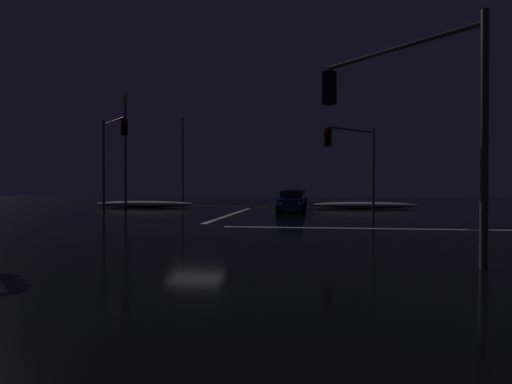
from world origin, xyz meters
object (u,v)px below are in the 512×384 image
at_px(sedan_blue, 291,201).
at_px(sedan_green, 294,199).
at_px(sedan_red, 294,197).
at_px(streetlamp_left_far, 183,153).
at_px(traffic_signal_ne, 354,153).
at_px(sedan_silver, 298,196).
at_px(streetlamp_left_near, 125,143).
at_px(traffic_signal_nw, 112,148).
at_px(traffic_signal_se, 404,102).

height_order(sedan_blue, sedan_green, same).
height_order(sedan_green, sedan_red, same).
xyz_separation_m(sedan_blue, streetlamp_left_far, (-14.03, 18.54, 5.07)).
bearing_deg(streetlamp_left_far, traffic_signal_ne, -51.12).
distance_m(sedan_blue, streetlamp_left_far, 23.80).
xyz_separation_m(sedan_green, sedan_silver, (-0.11, 11.60, 0.00)).
xyz_separation_m(traffic_signal_ne, streetlamp_left_near, (-18.20, 6.57, 1.55)).
height_order(sedan_green, streetlamp_left_near, streetlamp_left_near).
relative_size(sedan_red, streetlamp_left_near, 0.45).
bearing_deg(sedan_blue, traffic_signal_ne, -44.03).
bearing_deg(sedan_red, sedan_silver, 88.37).
xyz_separation_m(sedan_blue, streetlamp_left_near, (-14.03, 2.54, 4.75)).
distance_m(sedan_silver, traffic_signal_ne, 21.92).
xyz_separation_m(sedan_silver, streetlamp_left_near, (-13.83, -14.67, 4.75)).
xyz_separation_m(traffic_signal_ne, traffic_signal_nw, (-16.30, 0.17, 0.55)).
height_order(sedan_blue, sedan_red, same).
bearing_deg(sedan_silver, sedan_blue, -89.32).
relative_size(sedan_green, streetlamp_left_near, 0.45).
bearing_deg(sedan_red, streetlamp_left_far, 154.30).
distance_m(sedan_red, streetlamp_left_far, 16.00).
height_order(sedan_silver, traffic_signal_ne, traffic_signal_ne).
bearing_deg(traffic_signal_nw, sedan_red, 53.31).
relative_size(sedan_silver, streetlamp_left_near, 0.45).
bearing_deg(sedan_red, streetlamp_left_near, -145.45).
bearing_deg(sedan_red, sedan_green, -87.67).
relative_size(sedan_blue, streetlamp_left_far, 0.42).
bearing_deg(sedan_green, sedan_red, 92.33).
bearing_deg(traffic_signal_ne, traffic_signal_nw, 179.39).
bearing_deg(traffic_signal_nw, streetlamp_left_far, 94.84).
bearing_deg(sedan_silver, sedan_green, -89.47).
xyz_separation_m(traffic_signal_nw, streetlamp_left_near, (-1.90, 6.40, 0.99)).
height_order(sedan_silver, streetlamp_left_far, streetlamp_left_far).
relative_size(streetlamp_left_near, streetlamp_left_far, 0.94).
height_order(sedan_blue, traffic_signal_nw, traffic_signal_nw).
bearing_deg(streetlamp_left_far, traffic_signal_nw, -85.16).
bearing_deg(sedan_green, streetlamp_left_near, -167.60).
bearing_deg(sedan_blue, sedan_red, 91.70).
bearing_deg(streetlamp_left_near, traffic_signal_nw, -73.49).
xyz_separation_m(sedan_green, traffic_signal_se, (4.13, -25.63, 3.35)).
bearing_deg(sedan_green, sedan_blue, -89.01).
height_order(sedan_green, traffic_signal_se, traffic_signal_se).
bearing_deg(traffic_signal_se, sedan_red, 97.82).
height_order(sedan_blue, sedan_silver, same).
xyz_separation_m(sedan_red, sedan_silver, (0.15, 5.25, 0.00)).
relative_size(sedan_blue, traffic_signal_ne, 0.75).
xyz_separation_m(sedan_silver, traffic_signal_ne, (4.37, -21.24, 3.20)).
relative_size(sedan_blue, sedan_red, 1.00).
height_order(sedan_red, traffic_signal_ne, traffic_signal_ne).
distance_m(sedan_green, traffic_signal_ne, 11.01).
distance_m(sedan_red, streetlamp_left_near, 17.27).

